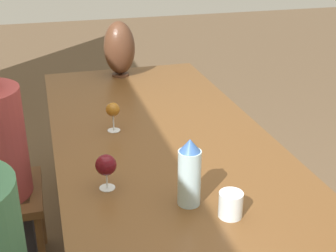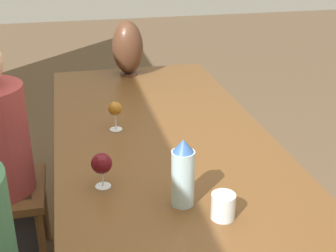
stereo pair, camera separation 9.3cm
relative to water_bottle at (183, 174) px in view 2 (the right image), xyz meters
The scene contains 6 objects.
dining_table 0.30m from the water_bottle, 11.93° to the right, with size 2.90×0.99×0.75m.
water_bottle is the anchor object (origin of this frame).
water_tumbler 0.18m from the water_bottle, 134.66° to the right, with size 0.08×0.08×0.09m.
vase 1.53m from the water_bottle, ahead, with size 0.20×0.20×0.35m.
wine_glass_0 0.71m from the water_bottle, 12.70° to the left, with size 0.07×0.07×0.14m.
wine_glass_3 0.32m from the water_bottle, 56.03° to the left, with size 0.08×0.08×0.14m.
Camera 2 is at (-1.60, 0.41, 1.69)m, focal length 50.00 mm.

